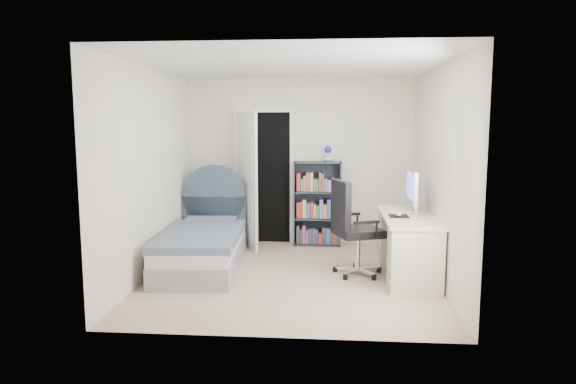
# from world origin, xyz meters

# --- Properties ---
(room_shell) EXTENTS (3.50, 3.70, 2.60)m
(room_shell) POSITION_xyz_m (0.00, 0.00, 1.25)
(room_shell) COLOR tan
(room_shell) RESTS_ON ground
(door) EXTENTS (0.92, 0.74, 2.06)m
(door) POSITION_xyz_m (-0.69, 1.54, 1.03)
(door) COLOR black
(door) RESTS_ON ground
(bed) EXTENTS (1.07, 2.07, 1.24)m
(bed) POSITION_xyz_m (-1.17, 0.37, 0.28)
(bed) COLOR gray
(bed) RESTS_ON ground
(nightstand) EXTENTS (0.35, 0.35, 0.53)m
(nightstand) POSITION_xyz_m (-1.24, 1.44, 0.35)
(nightstand) COLOR #CEB47E
(nightstand) RESTS_ON ground
(floor_lamp) EXTENTS (0.19, 0.19, 1.32)m
(floor_lamp) POSITION_xyz_m (-0.75, 1.41, 0.54)
(floor_lamp) COLOR silver
(floor_lamp) RESTS_ON ground
(bookcase) EXTENTS (0.71, 0.30, 1.51)m
(bookcase) POSITION_xyz_m (0.28, 1.65, 0.57)
(bookcase) COLOR #313A43
(bookcase) RESTS_ON ground
(desk) EXTENTS (0.61, 1.53, 1.25)m
(desk) POSITION_xyz_m (1.40, 0.12, 0.41)
(desk) COLOR beige
(desk) RESTS_ON ground
(office_chair) EXTENTS (0.66, 0.67, 1.16)m
(office_chair) POSITION_xyz_m (0.72, 0.11, 0.64)
(office_chair) COLOR silver
(office_chair) RESTS_ON ground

